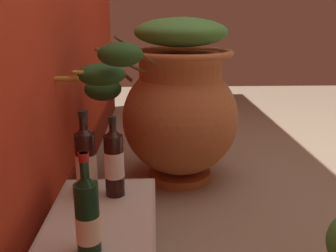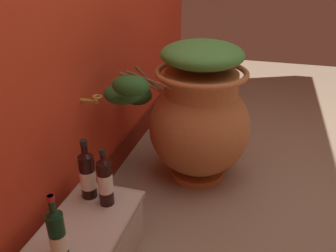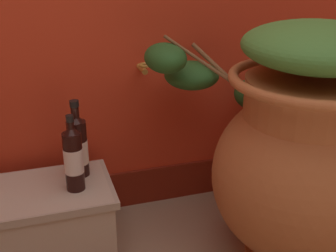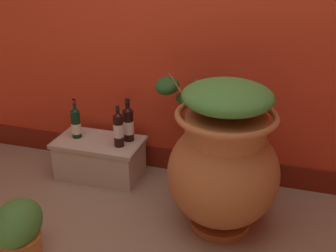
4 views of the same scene
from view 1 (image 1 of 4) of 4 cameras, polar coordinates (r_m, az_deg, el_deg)
name	(u,v)px [view 1 (image 1 of 4)]	position (r m, az deg, el deg)	size (l,w,h in m)	color
ground_plane	(285,207)	(2.09, 17.16, -11.50)	(7.00, 7.00, 0.00)	gray
terracotta_urn	(178,103)	(2.18, 1.51, 3.41)	(0.85, 0.88, 0.94)	#B26638
wine_bottle_left	(114,161)	(1.43, -8.09, -5.17)	(0.07, 0.07, 0.31)	black
wine_bottle_middle	(87,214)	(1.12, -12.01, -12.83)	(0.07, 0.07, 0.30)	black
wine_bottle_right	(86,159)	(1.47, -12.24, -4.79)	(0.08, 0.08, 0.32)	black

